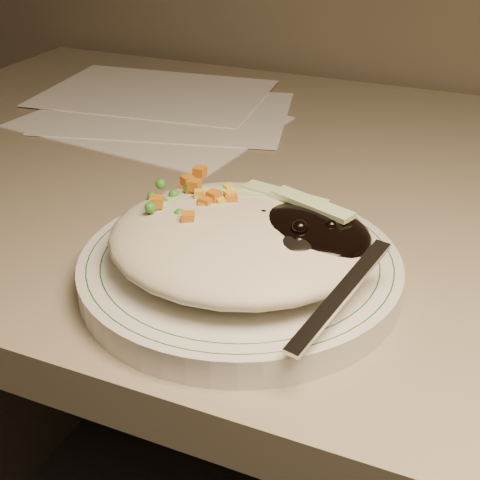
% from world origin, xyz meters
% --- Properties ---
extents(desk, '(1.40, 0.70, 0.74)m').
position_xyz_m(desk, '(0.00, 1.38, 0.54)').
color(desk, gray).
rests_on(desk, ground).
extents(plate, '(0.24, 0.24, 0.02)m').
position_xyz_m(plate, '(-0.11, 1.17, 0.75)').
color(plate, silver).
rests_on(plate, desk).
extents(plate_rim, '(0.23, 0.23, 0.00)m').
position_xyz_m(plate_rim, '(-0.11, 1.17, 0.76)').
color(plate_rim, '#144723').
rests_on(plate_rim, plate).
extents(meal, '(0.21, 0.19, 0.05)m').
position_xyz_m(meal, '(-0.11, 1.17, 0.78)').
color(meal, '#C1B89C').
rests_on(meal, plate).
extents(papers, '(0.39, 0.34, 0.00)m').
position_xyz_m(papers, '(-0.37, 1.50, 0.74)').
color(papers, white).
rests_on(papers, desk).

